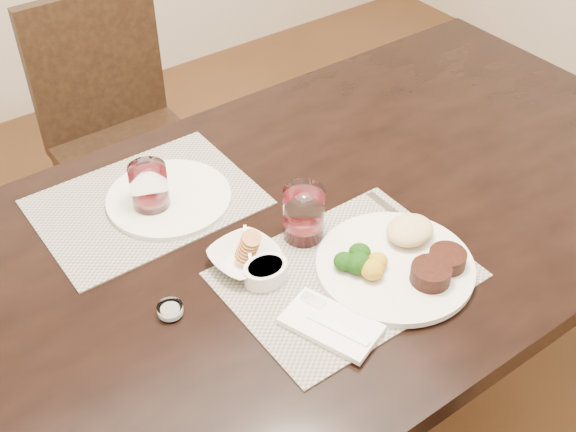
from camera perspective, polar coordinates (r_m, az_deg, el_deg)
ground_plane at (r=2.09m, az=0.59°, el=-16.37°), size 4.50×4.50×0.00m
dining_table at (r=1.57m, az=0.76°, el=-2.97°), size 2.00×1.00×0.75m
chair_far at (r=2.33m, az=-13.19°, el=7.00°), size 0.42×0.42×0.90m
placemat_near at (r=1.41m, az=4.59°, el=-4.65°), size 0.46×0.34×0.00m
placemat_far at (r=1.60m, az=-11.14°, el=1.07°), size 0.46×0.34×0.00m
dinner_plate at (r=1.43m, az=9.01°, el=-3.43°), size 0.31×0.31×0.06m
napkin_fork at (r=1.31m, az=3.42°, el=-8.55°), size 0.15×0.20×0.02m
steak_knife at (r=1.51m, az=10.38°, el=-1.19°), size 0.02×0.24×0.01m
cracker_bowl at (r=1.42m, az=-3.46°, el=-3.26°), size 0.14×0.14×0.06m
sauce_ramekin at (r=1.38m, az=-1.79°, el=-4.40°), size 0.09×0.13×0.07m
wine_glass_near at (r=1.46m, az=1.25°, el=0.01°), size 0.08×0.08×0.12m
far_plate at (r=1.59m, az=-9.39°, el=1.41°), size 0.27×0.27×0.01m
wine_glass_far at (r=1.55m, az=-10.86°, el=2.00°), size 0.08×0.08×0.11m
salt_cellar at (r=1.35m, az=-9.29°, el=-7.38°), size 0.05×0.05×0.02m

